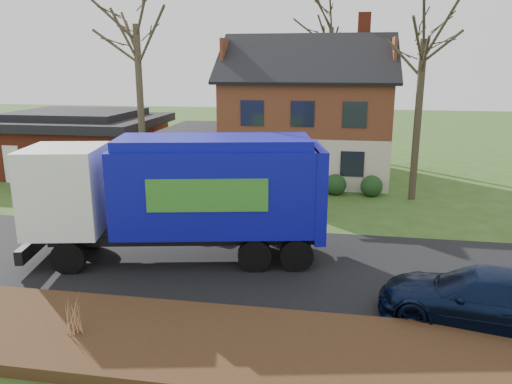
# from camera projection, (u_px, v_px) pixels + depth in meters

# --- Properties ---
(ground) EXTENTS (120.00, 120.00, 0.00)m
(ground) POSITION_uv_depth(u_px,v_px,m) (216.00, 261.00, 16.85)
(ground) COLOR #2F4918
(ground) RESTS_ON ground
(road) EXTENTS (80.00, 7.00, 0.02)m
(road) POSITION_uv_depth(u_px,v_px,m) (216.00, 261.00, 16.84)
(road) COLOR black
(road) RESTS_ON ground
(mulch_verge) EXTENTS (80.00, 3.50, 0.30)m
(mulch_verge) POSITION_uv_depth(u_px,v_px,m) (161.00, 340.00, 11.75)
(mulch_verge) COLOR black
(mulch_verge) RESTS_ON ground
(main_house) EXTENTS (12.95, 8.95, 9.26)m
(main_house) POSITION_uv_depth(u_px,v_px,m) (299.00, 107.00, 28.87)
(main_house) COLOR beige
(main_house) RESTS_ON ground
(ranch_house) EXTENTS (9.80, 8.20, 3.70)m
(ranch_house) POSITION_uv_depth(u_px,v_px,m) (79.00, 141.00, 30.77)
(ranch_house) COLOR maroon
(ranch_house) RESTS_ON ground
(garbage_truck) EXTENTS (10.08, 4.48, 4.18)m
(garbage_truck) POSITION_uv_depth(u_px,v_px,m) (183.00, 191.00, 16.44)
(garbage_truck) COLOR black
(garbage_truck) RESTS_ON ground
(silver_sedan) EXTENTS (4.95, 3.44, 1.55)m
(silver_sedan) POSITION_uv_depth(u_px,v_px,m) (180.00, 205.00, 20.77)
(silver_sedan) COLOR #9E9FA5
(silver_sedan) RESTS_ON ground
(navy_wagon) EXTENTS (5.48, 3.17, 1.49)m
(navy_wagon) POSITION_uv_depth(u_px,v_px,m) (484.00, 299.00, 12.52)
(navy_wagon) COLOR black
(navy_wagon) RESTS_ON ground
(tree_front_east) EXTENTS (3.90, 3.90, 10.82)m
(tree_front_east) POSITION_uv_depth(u_px,v_px,m) (427.00, 10.00, 22.41)
(tree_front_east) COLOR #3D3424
(tree_front_east) RESTS_ON ground
(tree_back) EXTENTS (3.84, 3.84, 12.17)m
(tree_back) POSITION_uv_depth(u_px,v_px,m) (332.00, 10.00, 34.86)
(tree_back) COLOR #382D22
(tree_back) RESTS_ON ground
(grass_clump_mid) EXTENTS (0.33, 0.27, 0.92)m
(grass_clump_mid) POSITION_uv_depth(u_px,v_px,m) (75.00, 315.00, 11.69)
(grass_clump_mid) COLOR #B07F4E
(grass_clump_mid) RESTS_ON mulch_verge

